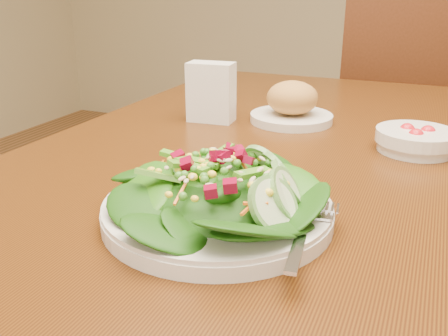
{
  "coord_description": "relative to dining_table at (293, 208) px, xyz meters",
  "views": [
    {
      "loc": [
        0.2,
        -0.78,
        1.02
      ],
      "look_at": [
        -0.02,
        -0.26,
        0.81
      ],
      "focal_mm": 40.0,
      "sensor_mm": 36.0,
      "label": 1
    }
  ],
  "objects": [
    {
      "name": "dining_table",
      "position": [
        0.0,
        0.0,
        0.0
      ],
      "size": [
        0.9,
        1.4,
        0.75
      ],
      "color": "#4E2A0A",
      "rests_on": "ground_plane"
    },
    {
      "name": "tomato_bowl",
      "position": [
        0.18,
        0.09,
        0.12
      ],
      "size": [
        0.13,
        0.13,
        0.04
      ],
      "color": "silver",
      "rests_on": "dining_table"
    },
    {
      "name": "salad_plate",
      "position": [
        -0.01,
        -0.28,
        0.13
      ],
      "size": [
        0.28,
        0.28,
        0.08
      ],
      "rotation": [
        0.0,
        0.0,
        0.28
      ],
      "color": "silver",
      "rests_on": "dining_table"
    },
    {
      "name": "bread_plate",
      "position": [
        -0.06,
        0.19,
        0.14
      ],
      "size": [
        0.17,
        0.17,
        0.08
      ],
      "color": "silver",
      "rests_on": "dining_table"
    },
    {
      "name": "napkin_holder",
      "position": [
        -0.22,
        0.13,
        0.16
      ],
      "size": [
        0.1,
        0.06,
        0.12
      ],
      "rotation": [
        0.0,
        0.0,
        0.09
      ],
      "color": "white",
      "rests_on": "dining_table"
    },
    {
      "name": "chair_far",
      "position": [
        0.12,
        1.02,
        -0.11
      ],
      "size": [
        0.51,
        0.51,
        1.01
      ],
      "rotation": [
        0.0,
        0.0,
        3.23
      ],
      "color": "#47200E",
      "rests_on": "ground_plane"
    }
  ]
}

